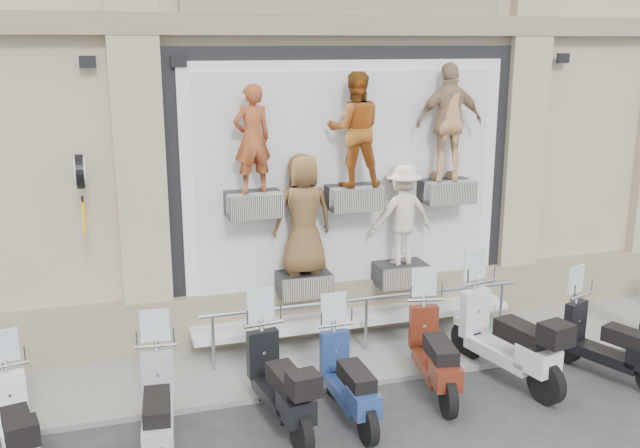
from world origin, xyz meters
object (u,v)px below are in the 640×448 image
Objects in this scene: clock_sign_bracket at (81,182)px; scooter_c at (157,391)px; scooter_e at (349,364)px; scooter_g at (507,322)px; scooter_b at (14,411)px; scooter_d at (279,366)px; guard_rail at (366,326)px; scooter_h at (612,328)px; scooter_f at (435,338)px.

scooter_c is (0.69, -2.23, -2.04)m from clock_sign_bracket.
scooter_e is 0.84× the size of scooter_g.
clock_sign_bracket is at bearing 149.56° from scooter_g.
scooter_c reaches higher than scooter_b.
scooter_b is 6.29m from scooter_g.
scooter_e is (0.87, -0.09, -0.06)m from scooter_d.
guard_rail is 4.57m from clock_sign_bracket.
scooter_d is at bearing -137.56° from guard_rail.
scooter_e is 3.85m from scooter_h.
scooter_e is at bearing 7.39° from scooter_c.
scooter_d is at bearing -43.67° from clock_sign_bracket.
scooter_c is at bearing -151.22° from guard_rail.
scooter_c is at bearing -178.83° from scooter_e.
scooter_e is 0.94× the size of scooter_f.
clock_sign_bracket reaches higher than scooter_d.
scooter_e is (3.85, 0.01, 0.00)m from scooter_b.
scooter_h is at bearing -30.44° from guard_rail.
scooter_g is (1.09, 0.01, 0.09)m from scooter_f.
scooter_d is (-1.74, -1.59, 0.32)m from guard_rail.
scooter_d reaches higher than scooter_e.
guard_rail is 2.38m from scooter_d.
scooter_b is (-4.72, -1.69, 0.26)m from guard_rail.
scooter_c is at bearing -72.83° from clock_sign_bracket.
scooter_d is at bearing -9.80° from scooter_b.
scooter_b reaches higher than guard_rail.
scooter_b is at bearing -177.26° from scooter_c.
scooter_g is (2.43, 0.34, 0.14)m from scooter_e.
scooter_g reaches higher than scooter_c.
guard_rail is at bearing 127.11° from scooter_g.
scooter_b is at bearing -165.86° from scooter_f.
scooter_f reaches higher than guard_rail.
scooter_g is at bearing 11.22° from scooter_f.
clock_sign_bracket is 0.55× the size of scooter_c.
clock_sign_bracket is at bearing 129.54° from scooter_d.
scooter_e is at bearing -117.32° from guard_rail.
scooter_c is 6.19m from scooter_h.
clock_sign_bracket is 0.48× the size of scooter_g.
scooter_d reaches higher than scooter_b.
scooter_e is at bearing 175.88° from scooter_g.
guard_rail is 2.81× the size of scooter_e.
guard_rail is 3.67m from scooter_c.
scooter_b is 0.93× the size of scooter_d.
guard_rail is 2.64× the size of scooter_f.
scooter_c is 4.79m from scooter_g.
scooter_e is (3.03, -2.15, -2.07)m from clock_sign_bracket.
scooter_b is at bearing 175.12° from scooter_d.
scooter_h is at bearing -17.87° from clock_sign_bracket.
scooter_d is 2.22m from scooter_f.
clock_sign_bracket is 3.11m from scooter_b.
scooter_f reaches higher than scooter_b.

